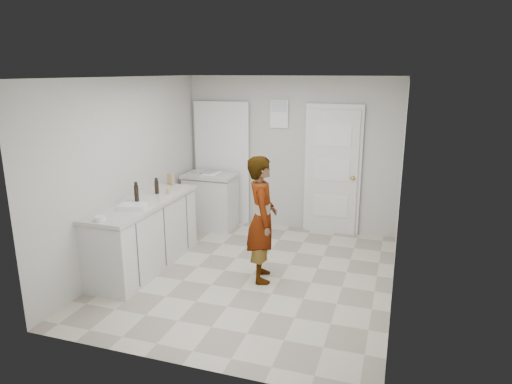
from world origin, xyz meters
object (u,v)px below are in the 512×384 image
(person, at_px, (262,219))
(cake_mix_box, at_px, (171,179))
(spice_jar, at_px, (168,191))
(egg_bowl, at_px, (100,218))
(oil_cruet_b, at_px, (136,192))
(oil_cruet_a, at_px, (157,186))
(baking_dish, at_px, (133,207))

(person, xyz_separation_m, cake_mix_box, (-1.67, 0.77, 0.21))
(person, height_order, spice_jar, person)
(person, relative_size, spice_jar, 21.90)
(spice_jar, relative_size, egg_bowl, 0.55)
(spice_jar, xyz_separation_m, egg_bowl, (-0.16, -1.29, -0.01))
(oil_cruet_b, xyz_separation_m, egg_bowl, (0.04, -0.83, -0.10))
(cake_mix_box, distance_m, oil_cruet_b, 0.94)
(person, distance_m, oil_cruet_a, 1.64)
(cake_mix_box, xyz_separation_m, oil_cruet_b, (0.01, -0.94, 0.04))
(person, bearing_deg, baking_dish, 87.24)
(person, height_order, baking_dish, person)
(egg_bowl, bearing_deg, cake_mix_box, 91.67)
(spice_jar, height_order, oil_cruet_a, oil_cruet_a)
(cake_mix_box, height_order, oil_cruet_a, oil_cruet_a)
(oil_cruet_b, bearing_deg, baking_dish, -65.67)
(egg_bowl, bearing_deg, oil_cruet_a, 89.50)
(oil_cruet_b, bearing_deg, cake_mix_box, 90.49)
(baking_dish, bearing_deg, oil_cruet_b, 114.33)
(oil_cruet_b, relative_size, baking_dish, 0.71)
(person, height_order, egg_bowl, person)
(spice_jar, bearing_deg, baking_dish, -95.02)
(spice_jar, xyz_separation_m, oil_cruet_a, (-0.15, -0.05, 0.07))
(person, distance_m, oil_cruet_b, 1.69)
(baking_dish, height_order, egg_bowl, baking_dish)
(oil_cruet_a, bearing_deg, cake_mix_box, 96.89)
(oil_cruet_a, xyz_separation_m, baking_dish, (0.09, -0.73, -0.08))
(cake_mix_box, bearing_deg, oil_cruet_a, -65.49)
(spice_jar, bearing_deg, oil_cruet_b, -114.14)
(baking_dish, bearing_deg, person, 17.24)
(cake_mix_box, relative_size, egg_bowl, 1.26)
(cake_mix_box, distance_m, baking_dish, 1.26)
(oil_cruet_a, bearing_deg, spice_jar, 16.40)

